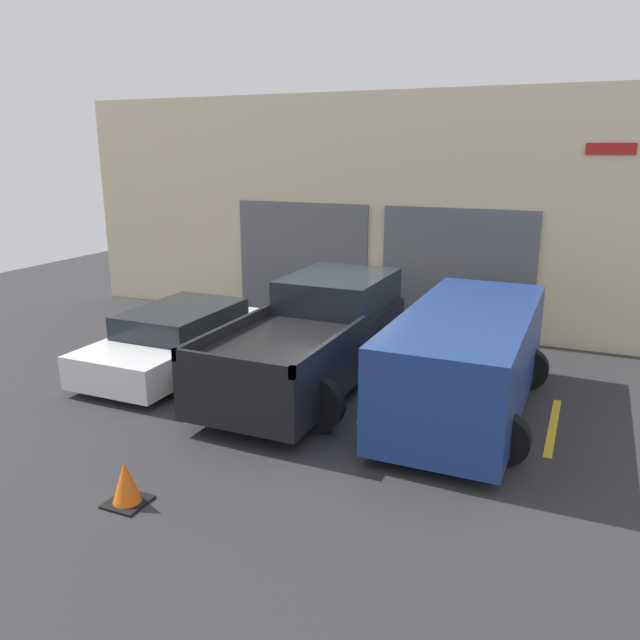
{
  "coord_description": "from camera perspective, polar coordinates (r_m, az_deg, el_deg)",
  "views": [
    {
      "loc": [
        4.34,
        -10.59,
        4.07
      ],
      "look_at": [
        0.0,
        -0.69,
        1.1
      ],
      "focal_mm": 35.0,
      "sensor_mm": 36.0,
      "label": 1
    }
  ],
  "objects": [
    {
      "name": "parking_stripe_right",
      "position": [
        10.25,
        20.52,
        -9.06
      ],
      "size": [
        0.12,
        2.2,
        0.01
      ],
      "primitive_type": "cube",
      "color": "gold",
      "rests_on": "ground"
    },
    {
      "name": "shophouse_building",
      "position": [
        14.62,
        6.34,
        9.57
      ],
      "size": [
        16.3,
        0.68,
        5.31
      ],
      "color": "beige",
      "rests_on": "ground"
    },
    {
      "name": "parking_stripe_centre",
      "position": [
        10.67,
        5.69,
        -7.12
      ],
      "size": [
        0.12,
        2.2,
        0.01
      ],
      "primitive_type": "cube",
      "color": "gold",
      "rests_on": "ground"
    },
    {
      "name": "ground_plane",
      "position": [
        12.15,
        1.31,
        -4.22
      ],
      "size": [
        28.0,
        28.0,
        0.0
      ],
      "primitive_type": "plane",
      "color": "#2D2D30"
    },
    {
      "name": "traffic_cone",
      "position": [
        7.94,
        -17.31,
        -14.14
      ],
      "size": [
        0.47,
        0.47,
        0.55
      ],
      "color": "black",
      "rests_on": "ground"
    },
    {
      "name": "parking_stripe_far_left",
      "position": [
        13.27,
        -17.34,
        -3.21
      ],
      "size": [
        0.12,
        2.2,
        0.01
      ],
      "primitive_type": "cube",
      "color": "gold",
      "rests_on": "ground"
    },
    {
      "name": "parking_stripe_left",
      "position": [
        11.73,
        -7.13,
        -5.05
      ],
      "size": [
        0.12,
        2.2,
        0.01
      ],
      "primitive_type": "cube",
      "color": "gold",
      "rests_on": "ground"
    },
    {
      "name": "pickup_truck",
      "position": [
        11.09,
        -0.48,
        -1.57
      ],
      "size": [
        2.58,
        5.13,
        1.77
      ],
      "color": "black",
      "rests_on": "ground"
    },
    {
      "name": "sedan_side",
      "position": [
        10.06,
        13.25,
        -3.41
      ],
      "size": [
        2.33,
        4.85,
        1.67
      ],
      "color": "navy",
      "rests_on": "ground"
    },
    {
      "name": "sedan_white",
      "position": [
        12.3,
        -12.63,
        -1.65
      ],
      "size": [
        2.21,
        4.27,
        1.15
      ],
      "color": "white",
      "rests_on": "ground"
    }
  ]
}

